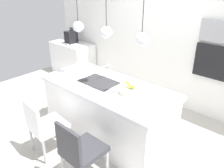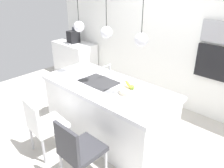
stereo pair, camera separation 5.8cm
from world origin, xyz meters
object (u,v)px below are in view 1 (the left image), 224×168
(microwave, at_px, (218,31))
(chair_near, at_px, (44,125))
(coffee_machine, at_px, (71,37))
(oven, at_px, (212,62))
(fruit_bowl, at_px, (129,90))
(chair_middle, at_px, (80,150))

(microwave, bearing_deg, chair_near, -117.49)
(coffee_machine, relative_size, microwave, 0.70)
(oven, xyz_separation_m, chair_near, (-1.28, -2.46, -0.57))
(oven, bearing_deg, fruit_bowl, -108.74)
(chair_middle, bearing_deg, fruit_bowl, 89.84)
(microwave, height_order, chair_near, microwave)
(fruit_bowl, bearing_deg, coffee_machine, 155.68)
(coffee_machine, height_order, oven, oven)
(fruit_bowl, height_order, coffee_machine, coffee_machine)
(fruit_bowl, xyz_separation_m, oven, (0.53, 1.55, 0.12))
(coffee_machine, bearing_deg, fruit_bowl, -24.32)
(oven, height_order, chair_middle, oven)
(fruit_bowl, height_order, oven, oven)
(coffee_machine, xyz_separation_m, oven, (3.31, 0.30, 0.06))
(microwave, bearing_deg, chair_middle, -102.13)
(oven, distance_m, chair_near, 2.83)
(oven, distance_m, chair_middle, 2.58)
(coffee_machine, bearing_deg, microwave, 5.13)
(chair_near, bearing_deg, fruit_bowl, 50.30)
(fruit_bowl, distance_m, chair_middle, 1.01)
(microwave, height_order, oven, microwave)
(microwave, distance_m, chair_near, 2.97)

